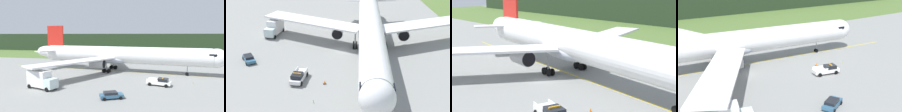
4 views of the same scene
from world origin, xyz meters
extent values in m
plane|color=gray|center=(0.00, 0.00, 0.00)|extent=(320.00, 320.00, 0.00)
cube|color=#516D31|center=(0.00, 53.00, 0.02)|extent=(320.00, 45.38, 0.04)
cube|color=yellow|center=(1.86, 5.98, 0.00)|extent=(80.47, 9.71, 0.01)
cylinder|color=white|center=(1.86, 5.98, 5.20)|extent=(50.86, 10.96, 5.11)
ellipsoid|color=white|center=(28.01, 2.92, 5.20)|extent=(6.18, 5.73, 5.11)
ellipsoid|color=silver|center=(-0.65, 6.27, 3.79)|extent=(12.32, 6.70, 2.81)
cube|color=black|center=(26.80, 3.06, 6.09)|extent=(2.35, 5.03, 0.70)
cube|color=white|center=(-4.71, 20.33, 4.56)|extent=(12.71, 25.39, 0.35)
cylinder|color=#B1B1B1|center=(-2.11, 13.83, 3.30)|extent=(4.38, 2.96, 2.50)
cylinder|color=black|center=(-0.02, 13.58, 3.30)|extent=(0.39, 2.30, 2.30)
cube|color=white|center=(-7.85, -6.47, 4.56)|extent=(17.47, 24.12, 0.35)
cylinder|color=#B1B1B1|center=(-3.82, -0.74, 3.30)|extent=(4.38, 2.96, 2.50)
cylinder|color=black|center=(-1.73, -0.99, 3.30)|extent=(0.39, 2.30, 2.30)
cylinder|color=gray|center=(20.97, 3.74, 1.77)|extent=(0.20, 0.20, 2.64)
cylinder|color=black|center=(21.00, 4.00, 0.45)|extent=(0.92, 0.32, 0.90)
cylinder|color=black|center=(20.94, 3.48, 0.45)|extent=(0.92, 0.32, 0.90)
cylinder|color=gray|center=(-1.26, 9.69, 1.92)|extent=(0.28, 0.28, 2.64)
cylinder|color=black|center=(-0.60, 9.26, 0.60)|extent=(1.23, 0.44, 1.20)
cylinder|color=black|center=(-0.52, 9.95, 0.60)|extent=(1.23, 0.44, 1.20)
cylinder|color=black|center=(-1.99, 9.42, 0.60)|extent=(1.23, 0.44, 1.20)
cylinder|color=black|center=(-1.91, 10.12, 0.60)|extent=(1.23, 0.44, 1.20)
cylinder|color=gray|center=(-2.03, 3.09, 1.92)|extent=(0.28, 0.28, 2.64)
cylinder|color=black|center=(-1.29, 3.35, 0.60)|extent=(1.23, 0.44, 1.20)
cylinder|color=black|center=(-1.38, 2.66, 0.60)|extent=(1.23, 0.44, 1.20)
cylinder|color=black|center=(-2.68, 3.52, 0.60)|extent=(1.23, 0.44, 1.20)
cylinder|color=black|center=(-2.77, 2.82, 0.60)|extent=(1.23, 0.44, 1.20)
cube|color=white|center=(12.82, -8.67, 0.73)|extent=(5.66, 3.20, 0.70)
cube|color=black|center=(13.75, -8.90, 1.43)|extent=(2.51, 2.28, 0.70)
cube|color=white|center=(11.80, -7.45, 1.31)|extent=(2.51, 0.71, 0.45)
cube|color=white|center=(11.35, -9.27, 1.31)|extent=(2.51, 0.71, 0.45)
cube|color=orange|center=(13.75, -8.90, 1.86)|extent=(0.53, 1.39, 0.16)
cylinder|color=black|center=(14.83, -8.13, 0.38)|extent=(0.80, 0.42, 0.76)
cylinder|color=black|center=(14.34, -10.08, 0.38)|extent=(0.80, 0.42, 0.76)
cylinder|color=black|center=(11.30, -7.25, 0.38)|extent=(0.80, 0.42, 0.76)
cylinder|color=black|center=(10.82, -9.21, 0.38)|extent=(0.80, 0.42, 0.76)
cube|color=#325D7B|center=(4.26, -19.39, 0.57)|extent=(4.55, 3.40, 0.55)
cube|color=black|center=(4.07, -19.48, 1.08)|extent=(2.79, 2.43, 0.45)
cylinder|color=black|center=(5.20, -17.93, 0.30)|extent=(0.62, 0.41, 0.60)
cylinder|color=black|center=(5.98, -19.62, 0.30)|extent=(0.62, 0.41, 0.60)
cylinder|color=black|center=(2.55, -19.16, 0.30)|extent=(0.62, 0.41, 0.60)
cylinder|color=black|center=(3.32, -20.84, 0.30)|extent=(0.62, 0.41, 0.60)
cube|color=black|center=(14.49, -4.01, 0.01)|extent=(0.56, 0.56, 0.03)
cone|color=orange|center=(14.49, -4.01, 0.37)|extent=(0.43, 0.43, 0.68)
cylinder|color=yellow|center=(20.63, -5.91, 0.18)|extent=(0.10, 0.10, 0.36)
sphere|color=blue|center=(20.63, -5.91, 0.41)|extent=(0.12, 0.12, 0.12)
camera|label=1|loc=(11.11, -51.58, 11.40)|focal=30.45mm
camera|label=2|loc=(63.99, -4.24, 27.73)|focal=50.80mm
camera|label=3|loc=(40.54, -31.44, 15.05)|focal=55.04mm
camera|label=4|loc=(-22.04, -45.21, 19.98)|focal=42.70mm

